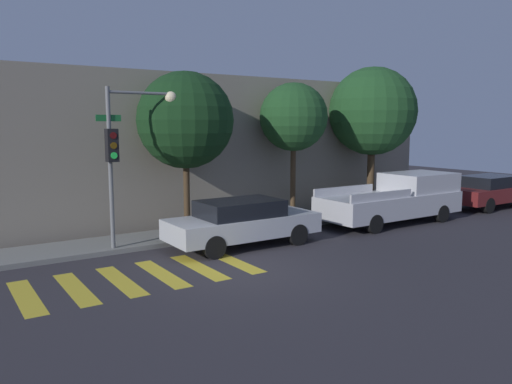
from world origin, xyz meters
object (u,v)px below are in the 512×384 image
Objects in this scene: traffic_light_pole at (127,139)px; tree_far_end at (373,112)px; tree_near_corner at (185,120)px; sedan_near_corner at (242,222)px; tree_midblock at (294,117)px; sedan_middle at (490,191)px; pickup_truck at (397,198)px.

traffic_light_pole is 0.78× the size of tree_far_end.
traffic_light_pole is at bearing -174.46° from tree_far_end.
sedan_near_corner is at bearing -73.14° from tree_near_corner.
tree_near_corner is 8.50m from tree_far_end.
tree_far_end is (7.79, 2.31, 3.41)m from sedan_near_corner.
tree_midblock is (3.68, 2.31, 3.14)m from sedan_near_corner.
sedan_middle reaches higher than sedan_near_corner.
tree_near_corner is 1.03× the size of tree_midblock.
sedan_near_corner is at bearing -163.46° from tree_far_end.
pickup_truck is at bearing -113.37° from tree_far_end.
sedan_near_corner is 3.86m from tree_near_corner.
tree_far_end is at bearing 16.54° from sedan_near_corner.
tree_midblock is at bearing 165.76° from sedan_middle.
traffic_light_pole is at bearing 157.15° from sedan_near_corner.
sedan_near_corner is at bearing -147.82° from tree_midblock.
tree_midblock is at bearing 143.37° from pickup_truck.
tree_midblock is at bearing 8.91° from traffic_light_pole.
sedan_middle is 0.90× the size of tree_midblock.
traffic_light_pole reaches higher than pickup_truck.
tree_far_end is (4.11, 0.00, 0.27)m from tree_midblock.
tree_far_end is (8.49, 0.00, 0.40)m from tree_near_corner.
sedan_near_corner is 0.87× the size of tree_near_corner.
sedan_middle is (12.80, 0.00, 0.01)m from sedan_near_corner.
tree_midblock is (4.38, 0.00, 0.13)m from tree_near_corner.
pickup_truck is at bearing -7.37° from traffic_light_pole.
sedan_middle is 14.02m from tree_near_corner.
tree_far_end is (-5.01, 2.31, 3.40)m from sedan_middle.
pickup_truck is at bearing -17.17° from tree_near_corner.
traffic_light_pole is 1.01× the size of sedan_near_corner.
traffic_light_pole is 1.00× the size of sedan_middle.
sedan_middle is at bearing -9.73° from tree_near_corner.
tree_far_end is at bearing 5.54° from traffic_light_pole.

